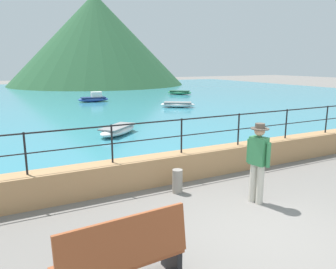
# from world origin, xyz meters

# --- Properties ---
(ground_plane) EXTENTS (120.00, 120.00, 0.00)m
(ground_plane) POSITION_xyz_m (0.00, 0.00, 0.00)
(ground_plane) COLOR slate
(promenade_wall) EXTENTS (20.00, 0.56, 0.70)m
(promenade_wall) POSITION_xyz_m (0.00, 3.20, 0.35)
(promenade_wall) COLOR tan
(promenade_wall) RESTS_ON ground
(railing) EXTENTS (18.44, 0.04, 0.90)m
(railing) POSITION_xyz_m (0.00, 3.20, 1.32)
(railing) COLOR black
(railing) RESTS_ON promenade_wall
(lake_water) EXTENTS (64.00, 44.32, 0.06)m
(lake_water) POSITION_xyz_m (0.00, 25.84, 0.03)
(lake_water) COLOR teal
(lake_water) RESTS_ON ground
(hill_main) EXTENTS (23.86, 23.86, 12.13)m
(hill_main) POSITION_xyz_m (8.39, 41.93, 6.07)
(hill_main) COLOR #285633
(hill_main) RESTS_ON ground
(hill_secondary) EXTENTS (15.01, 15.01, 4.30)m
(hill_secondary) POSITION_xyz_m (4.17, 41.88, 2.15)
(hill_secondary) COLOR #33663D
(hill_secondary) RESTS_ON ground
(bench_main) EXTENTS (1.73, 0.66, 1.13)m
(bench_main) POSITION_xyz_m (-2.84, -0.30, 0.56)
(bench_main) COLOR #9E4C28
(bench_main) RESTS_ON ground
(person_walking) EXTENTS (0.38, 0.56, 1.75)m
(person_walking) POSITION_xyz_m (0.70, 1.15, 0.98)
(person_walking) COLOR beige
(person_walking) RESTS_ON ground
(bollard) EXTENTS (0.24, 0.24, 0.56)m
(bollard) POSITION_xyz_m (-0.54, 2.41, 0.28)
(bollard) COLOR gray
(bollard) RESTS_ON ground
(boat_0) EXTENTS (2.37, 1.10, 0.76)m
(boat_0) POSITION_xyz_m (2.36, 21.08, 0.33)
(boat_0) COLOR #2D4C9E
(boat_0) RESTS_ON lake_water
(boat_2) EXTENTS (2.42, 2.00, 0.36)m
(boat_2) POSITION_xyz_m (6.53, 15.27, 0.26)
(boat_2) COLOR white
(boat_2) RESTS_ON lake_water
(boat_3) EXTENTS (2.29, 2.23, 0.36)m
(boat_3) POSITION_xyz_m (11.17, 23.33, 0.26)
(boat_3) COLOR #338C59
(boat_3) RESTS_ON lake_water
(boat_4) EXTENTS (2.32, 2.20, 0.36)m
(boat_4) POSITION_xyz_m (0.18, 8.89, 0.26)
(boat_4) COLOR white
(boat_4) RESTS_ON lake_water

